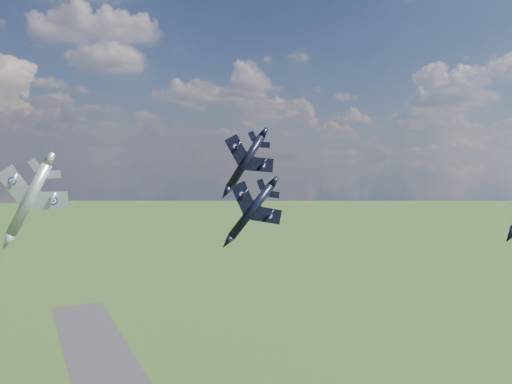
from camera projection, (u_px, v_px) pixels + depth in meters
name	position (u px, v px, depth m)	size (l,w,h in m)	color
jet_lead_navy	(251.00, 211.00, 84.80)	(10.95, 15.27, 3.16)	black
jet_high_navy	(245.00, 162.00, 94.82)	(11.49, 16.02, 3.31)	black
jet_left_silver	(29.00, 199.00, 76.20)	(11.96, 16.67, 3.45)	#999DA3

